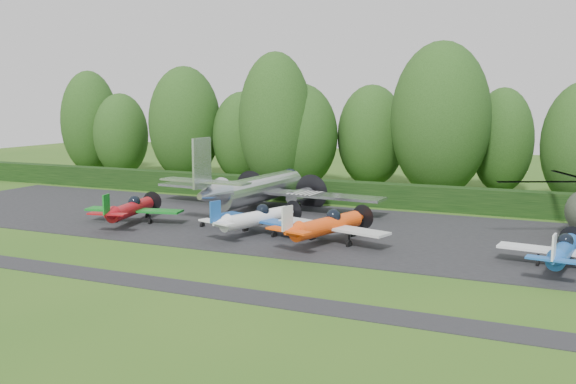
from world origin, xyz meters
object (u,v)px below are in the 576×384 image
at_px(light_plane_red, 131,209).
at_px(light_plane_orange, 327,225).
at_px(light_plane_blue, 563,251).
at_px(transport_plane, 257,189).
at_px(light_plane_white, 256,218).

distance_m(light_plane_red, light_plane_orange, 15.38).
distance_m(light_plane_orange, light_plane_blue, 13.70).
distance_m(transport_plane, light_plane_blue, 25.15).
height_order(transport_plane, light_plane_red, transport_plane).
xyz_separation_m(light_plane_white, light_plane_orange, (5.33, -0.66, 0.08)).
height_order(light_plane_red, light_plane_orange, light_plane_orange).
height_order(light_plane_orange, light_plane_blue, light_plane_orange).
distance_m(light_plane_red, light_plane_blue, 29.07).
bearing_deg(transport_plane, light_plane_orange, -47.63).
relative_size(transport_plane, light_plane_red, 2.70).
bearing_deg(light_plane_white, light_plane_red, 163.88).
bearing_deg(light_plane_orange, transport_plane, 119.89).
relative_size(light_plane_white, light_plane_blue, 1.07).
height_order(light_plane_white, light_plane_blue, light_plane_white).
xyz_separation_m(transport_plane, light_plane_orange, (9.52, -9.05, -0.59)).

